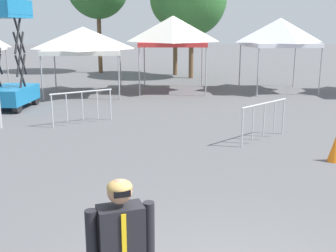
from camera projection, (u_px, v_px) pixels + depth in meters
canopy_tent_center at (83, 40)px, 18.78m from camera, size 3.57×3.57×3.09m
canopy_tent_far_right at (173, 31)px, 19.74m from camera, size 3.34×3.34×3.60m
canopy_tent_behind_center at (280, 32)px, 19.68m from camera, size 3.29×3.29×3.50m
scissor_lift at (10, 77)px, 15.79m from camera, size 1.65×2.44×4.08m
crowd_barrier_mid_lot at (264, 114)px, 11.43m from camera, size 1.61×1.43×1.08m
crowd_barrier_by_lift at (82, 101)px, 13.40m from camera, size 1.84×1.10×1.08m
traffic_cone_lot_center at (335, 149)px, 9.71m from camera, size 0.32×0.32×0.63m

